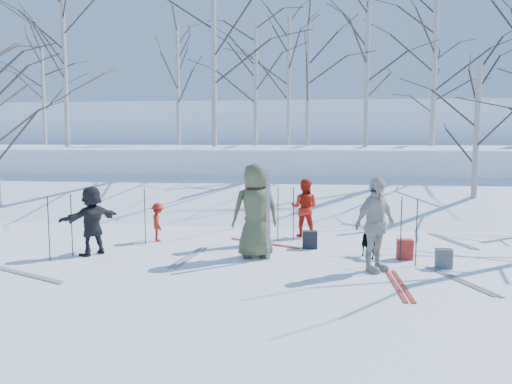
# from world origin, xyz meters

# --- Properties ---
(ground) EXTENTS (120.00, 120.00, 0.00)m
(ground) POSITION_xyz_m (0.00, 0.00, 0.00)
(ground) COLOR white
(ground) RESTS_ON ground
(snow_ramp) EXTENTS (70.00, 9.49, 4.12)m
(snow_ramp) POSITION_xyz_m (0.00, 7.00, 0.15)
(snow_ramp) COLOR white
(snow_ramp) RESTS_ON ground
(snow_plateau) EXTENTS (70.00, 18.00, 2.20)m
(snow_plateau) POSITION_xyz_m (0.00, 17.00, 1.00)
(snow_plateau) COLOR white
(snow_plateau) RESTS_ON ground
(far_hill) EXTENTS (90.00, 30.00, 6.00)m
(far_hill) POSITION_xyz_m (0.00, 38.00, 2.00)
(far_hill) COLOR white
(far_hill) RESTS_ON ground
(skier_olive_center) EXTENTS (1.13, 0.90, 2.01)m
(skier_olive_center) POSITION_xyz_m (0.10, 0.57, 1.00)
(skier_olive_center) COLOR #444A2C
(skier_olive_center) RESTS_ON ground
(skier_red_north) EXTENTS (0.83, 0.74, 1.91)m
(skier_red_north) POSITION_xyz_m (-0.02, 1.87, 0.95)
(skier_red_north) COLOR #AB1C10
(skier_red_north) RESTS_ON ground
(skier_redor_behind) EXTENTS (0.81, 0.68, 1.49)m
(skier_redor_behind) POSITION_xyz_m (1.08, 3.00, 0.74)
(skier_redor_behind) COLOR red
(skier_redor_behind) RESTS_ON ground
(skier_red_seated) EXTENTS (0.56, 0.70, 0.95)m
(skier_red_seated) POSITION_xyz_m (-2.48, 1.96, 0.47)
(skier_red_seated) COLOR #AB1C10
(skier_red_seated) RESTS_ON ground
(skier_cream_east) EXTENTS (1.06, 1.06, 1.81)m
(skier_cream_east) POSITION_xyz_m (2.48, -0.27, 0.90)
(skier_cream_east) COLOR beige
(skier_cream_east) RESTS_ON ground
(skier_grey_west) EXTENTS (1.13, 1.41, 1.50)m
(skier_grey_west) POSITION_xyz_m (-3.46, 0.41, 0.75)
(skier_grey_west) COLOR black
(skier_grey_west) RESTS_ON ground
(dog) EXTENTS (0.60, 0.70, 0.55)m
(dog) POSITION_xyz_m (2.55, 0.86, 0.27)
(dog) COLOR black
(dog) RESTS_ON ground
(upright_ski_left) EXTENTS (0.08, 0.16, 1.90)m
(upright_ski_left) POSITION_xyz_m (0.38, 0.37, 0.95)
(upright_ski_left) COLOR silver
(upright_ski_left) RESTS_ON ground
(upright_ski_right) EXTENTS (0.09, 0.23, 1.89)m
(upright_ski_right) POSITION_xyz_m (0.40, 0.36, 0.95)
(upright_ski_right) COLOR silver
(upright_ski_right) RESTS_ON ground
(ski_pair_a) EXTENTS (1.46, 2.03, 0.02)m
(ski_pair_a) POSITION_xyz_m (3.94, -0.77, 0.01)
(ski_pair_a) COLOR silver
(ski_pair_a) RESTS_ON ground
(ski_pair_b) EXTENTS (0.27, 1.91, 0.02)m
(ski_pair_b) POSITION_xyz_m (2.80, -1.18, 0.01)
(ski_pair_b) COLOR #A92818
(ski_pair_b) RESTS_ON ground
(ski_pair_c) EXTENTS (0.63, 1.95, 0.02)m
(ski_pair_c) POSITION_xyz_m (-1.31, 0.39, 0.01)
(ski_pair_c) COLOR silver
(ski_pair_c) RESTS_ON ground
(ski_pair_d) EXTENTS (1.68, 2.06, 0.02)m
(ski_pair_d) POSITION_xyz_m (-3.88, -1.34, 0.01)
(ski_pair_d) COLOR silver
(ski_pair_d) RESTS_ON ground
(ski_pair_e) EXTENTS (1.77, 2.07, 0.02)m
(ski_pair_e) POSITION_xyz_m (0.13, 1.98, 0.01)
(ski_pair_e) COLOR #A92818
(ski_pair_e) RESTS_ON ground
(ski_pair_f) EXTENTS (1.29, 2.01, 0.02)m
(ski_pair_f) POSITION_xyz_m (4.72, 2.78, 0.01)
(ski_pair_f) COLOR silver
(ski_pair_f) RESTS_ON ground
(ski_pole_a) EXTENTS (0.02, 0.02, 1.34)m
(ski_pole_a) POSITION_xyz_m (3.35, 0.27, 0.67)
(ski_pole_a) COLOR black
(ski_pole_a) RESTS_ON ground
(ski_pole_b) EXTENTS (0.02, 0.02, 1.34)m
(ski_pole_b) POSITION_xyz_m (-2.69, 1.61, 0.67)
(ski_pole_b) COLOR black
(ski_pole_b) RESTS_ON ground
(ski_pole_c) EXTENTS (0.02, 0.02, 1.34)m
(ski_pole_c) POSITION_xyz_m (0.82, 2.42, 0.67)
(ski_pole_c) COLOR black
(ski_pole_c) RESTS_ON ground
(ski_pole_d) EXTENTS (0.02, 0.02, 1.34)m
(ski_pole_d) POSITION_xyz_m (-3.83, 0.23, 0.67)
(ski_pole_d) COLOR black
(ski_pole_d) RESTS_ON ground
(ski_pole_e) EXTENTS (0.02, 0.02, 1.34)m
(ski_pole_e) POSITION_xyz_m (3.10, 0.57, 0.67)
(ski_pole_e) COLOR black
(ski_pole_e) RESTS_ON ground
(ski_pole_f) EXTENTS (0.02, 0.02, 1.34)m
(ski_pole_f) POSITION_xyz_m (0.44, 2.34, 0.67)
(ski_pole_f) COLOR black
(ski_pole_f) RESTS_ON ground
(ski_pole_g) EXTENTS (0.02, 0.02, 1.34)m
(ski_pole_g) POSITION_xyz_m (-4.10, -0.22, 0.67)
(ski_pole_g) COLOR black
(ski_pole_g) RESTS_ON ground
(backpack_red) EXTENTS (0.32, 0.22, 0.42)m
(backpack_red) POSITION_xyz_m (3.23, 0.78, 0.21)
(backpack_red) COLOR #AA241A
(backpack_red) RESTS_ON ground
(backpack_grey) EXTENTS (0.30, 0.20, 0.38)m
(backpack_grey) POSITION_xyz_m (3.86, 0.13, 0.19)
(backpack_grey) COLOR #525659
(backpack_grey) RESTS_ON ground
(backpack_dark) EXTENTS (0.34, 0.24, 0.40)m
(backpack_dark) POSITION_xyz_m (1.24, 1.60, 0.20)
(backpack_dark) COLOR black
(backpack_dark) RESTS_ON ground
(birch_plateau_a) EXTENTS (4.51, 4.51, 5.59)m
(birch_plateau_a) POSITION_xyz_m (-5.18, 13.57, 4.99)
(birch_plateau_a) COLOR silver
(birch_plateau_a) RESTS_ON snow_plateau
(birch_plateau_b) EXTENTS (5.45, 5.45, 6.92)m
(birch_plateau_b) POSITION_xyz_m (-2.63, 9.63, 5.66)
(birch_plateau_b) COLOR silver
(birch_plateau_b) RESTS_ON snow_plateau
(birch_plateau_d) EXTENTS (5.16, 5.16, 6.52)m
(birch_plateau_d) POSITION_xyz_m (6.22, 12.24, 5.46)
(birch_plateau_d) COLOR silver
(birch_plateau_d) RESTS_ON snow_plateau
(birch_plateau_e) EXTENTS (4.97, 4.97, 6.24)m
(birch_plateau_e) POSITION_xyz_m (-0.04, 15.36, 5.32)
(birch_plateau_e) COLOR silver
(birch_plateau_e) RESTS_ON snow_plateau
(birch_plateau_f) EXTENTS (4.38, 4.38, 5.39)m
(birch_plateau_f) POSITION_xyz_m (3.30, 10.58, 4.90)
(birch_plateau_f) COLOR silver
(birch_plateau_f) RESTS_ON snow_plateau
(birch_plateau_h) EXTENTS (3.41, 3.41, 4.01)m
(birch_plateau_h) POSITION_xyz_m (6.61, 13.67, 4.21)
(birch_plateau_h) COLOR silver
(birch_plateau_h) RESTS_ON snow_plateau
(birch_plateau_i) EXTENTS (4.98, 4.98, 6.26)m
(birch_plateau_i) POSITION_xyz_m (-9.35, 10.80, 5.33)
(birch_plateau_i) COLOR silver
(birch_plateau_i) RESTS_ON snow_plateau
(birch_plateau_j) EXTENTS (4.20, 4.20, 5.14)m
(birch_plateau_j) POSITION_xyz_m (0.97, 11.47, 4.77)
(birch_plateau_j) COLOR silver
(birch_plateau_j) RESTS_ON snow_plateau
(birch_plateau_k) EXTENTS (4.26, 4.26, 5.23)m
(birch_plateau_k) POSITION_xyz_m (-1.27, 11.89, 4.81)
(birch_plateau_k) COLOR silver
(birch_plateau_k) RESTS_ON snow_plateau
(birch_plateau_l) EXTENTS (3.88, 3.88, 4.68)m
(birch_plateau_l) POSITION_xyz_m (-11.85, 13.40, 4.54)
(birch_plateau_l) COLOR silver
(birch_plateau_l) RESTS_ON snow_plateau
(birch_edge_e) EXTENTS (3.99, 3.99, 4.84)m
(birch_edge_e) POSITION_xyz_m (6.26, 6.39, 2.42)
(birch_edge_e) COLOR silver
(birch_edge_e) RESTS_ON ground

